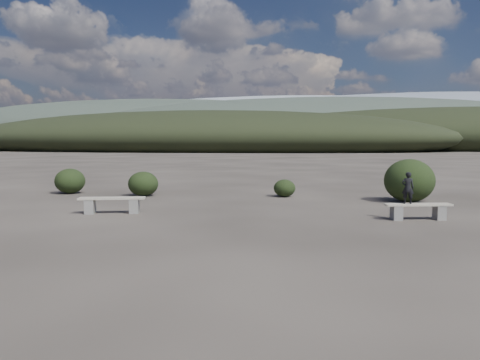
# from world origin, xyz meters

# --- Properties ---
(ground) EXTENTS (1200.00, 1200.00, 0.00)m
(ground) POSITION_xyz_m (0.00, 0.00, 0.00)
(ground) COLOR #2C2622
(ground) RESTS_ON ground
(bench_left) EXTENTS (2.02, 0.90, 0.49)m
(bench_left) POSITION_xyz_m (-4.70, 3.79, 0.30)
(bench_left) COLOR #65625F
(bench_left) RESTS_ON ground
(bench_right) EXTENTS (1.86, 0.73, 0.46)m
(bench_right) POSITION_xyz_m (4.21, 4.13, 0.28)
(bench_right) COLOR #65625F
(bench_right) RESTS_ON ground
(seated_person) EXTENTS (0.35, 0.25, 0.89)m
(seated_person) POSITION_xyz_m (3.91, 4.07, 0.90)
(seated_person) COLOR black
(seated_person) RESTS_ON bench_right
(shrub_a) EXTENTS (1.20, 1.20, 0.98)m
(shrub_a) POSITION_xyz_m (-5.44, 8.24, 0.49)
(shrub_a) COLOR black
(shrub_a) RESTS_ON ground
(shrub_c) EXTENTS (0.86, 0.86, 0.69)m
(shrub_c) POSITION_xyz_m (0.15, 8.91, 0.34)
(shrub_c) COLOR black
(shrub_c) RESTS_ON ground
(shrub_d) EXTENTS (1.77, 1.77, 1.55)m
(shrub_d) POSITION_xyz_m (4.69, 8.08, 0.77)
(shrub_d) COLOR black
(shrub_d) RESTS_ON ground
(shrub_f) EXTENTS (1.23, 1.23, 1.04)m
(shrub_f) POSITION_xyz_m (-8.79, 8.58, 0.52)
(shrub_f) COLOR black
(shrub_f) RESTS_ON ground
(mountain_ridges) EXTENTS (500.00, 400.00, 56.00)m
(mountain_ridges) POSITION_xyz_m (-7.48, 339.06, 10.84)
(mountain_ridges) COLOR black
(mountain_ridges) RESTS_ON ground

